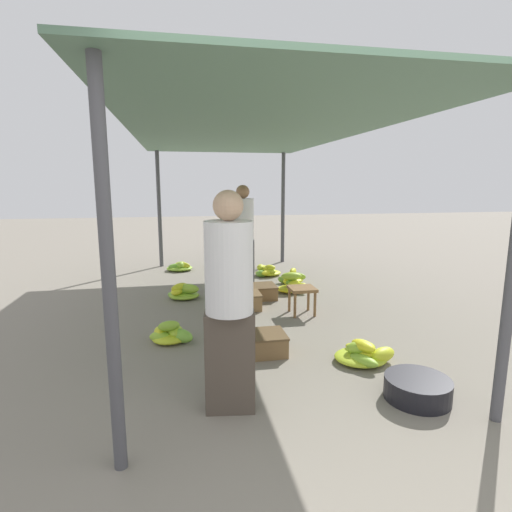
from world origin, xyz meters
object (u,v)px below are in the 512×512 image
at_px(banana_pile_right_0, 364,354).
at_px(shopper_walking_mid, 243,234).
at_px(banana_pile_left_1, 183,292).
at_px(banana_pile_left_0, 170,334).
at_px(basin_black, 417,389).
at_px(banana_pile_right_2, 267,271).
at_px(crate_far, 261,291).
at_px(crate_mid, 246,301).
at_px(banana_pile_right_1, 292,285).
at_px(crate_near, 266,343).
at_px(vendor_foreground, 229,300).
at_px(stool, 302,292).
at_px(banana_pile_right_3, 292,278).
at_px(banana_pile_left_2, 180,267).

distance_m(banana_pile_right_0, shopper_walking_mid, 3.38).
bearing_deg(banana_pile_left_1, banana_pile_left_0, -95.32).
height_order(basin_black, shopper_walking_mid, shopper_walking_mid).
distance_m(banana_pile_left_1, banana_pile_right_2, 2.04).
distance_m(banana_pile_left_0, banana_pile_right_0, 2.07).
bearing_deg(crate_far, crate_mid, -124.46).
height_order(banana_pile_right_1, crate_near, banana_pile_right_1).
bearing_deg(vendor_foreground, banana_pile_right_0, 22.20).
bearing_deg(banana_pile_left_0, crate_near, -26.94).
distance_m(stool, banana_pile_right_0, 1.56).
bearing_deg(banana_pile_right_3, crate_mid, -128.59).
xyz_separation_m(banana_pile_left_0, banana_pile_left_1, (0.16, 1.68, 0.02)).
relative_size(banana_pile_right_0, shopper_walking_mid, 0.36).
height_order(vendor_foreground, banana_pile_right_1, vendor_foreground).
bearing_deg(banana_pile_right_2, vendor_foreground, -105.90).
bearing_deg(stool, banana_pile_right_3, 78.51).
distance_m(crate_mid, shopper_walking_mid, 1.52).
xyz_separation_m(basin_black, banana_pile_left_2, (-1.87, 5.34, -0.01)).
bearing_deg(banana_pile_left_1, crate_near, -69.41).
relative_size(banana_pile_left_0, banana_pile_right_1, 1.06).
relative_size(banana_pile_left_0, banana_pile_left_1, 0.98).
bearing_deg(banana_pile_left_1, banana_pile_right_2, 39.05).
distance_m(banana_pile_right_0, crate_near, 0.98).
xyz_separation_m(stool, banana_pile_right_3, (0.34, 1.68, -0.21)).
bearing_deg(banana_pile_left_1, stool, -33.39).
bearing_deg(basin_black, banana_pile_left_2, 109.31).
xyz_separation_m(banana_pile_right_3, crate_far, (-0.72, -0.84, 0.02)).
relative_size(banana_pile_right_0, banana_pile_right_1, 1.23).
relative_size(stool, crate_mid, 0.90).
relative_size(basin_black, banana_pile_left_0, 1.00).
xyz_separation_m(banana_pile_left_1, crate_mid, (0.86, -0.65, 0.00)).
xyz_separation_m(banana_pile_left_2, banana_pile_right_0, (1.75, -4.63, 0.01)).
bearing_deg(banana_pile_right_2, stool, -90.66).
height_order(vendor_foreground, banana_pile_left_2, vendor_foreground).
height_order(banana_pile_left_2, crate_near, crate_near).
xyz_separation_m(banana_pile_left_0, banana_pile_right_3, (2.06, 2.33, -0.00)).
bearing_deg(banana_pile_right_3, crate_far, -130.72).
xyz_separation_m(banana_pile_right_0, banana_pile_right_3, (0.19, 3.22, 0.00)).
height_order(crate_near, crate_mid, crate_mid).
distance_m(basin_black, banana_pile_left_1, 3.76).
bearing_deg(vendor_foreground, banana_pile_left_2, 94.03).
distance_m(banana_pile_left_2, banana_pile_right_3, 2.40).
height_order(banana_pile_left_2, crate_far, crate_far).
xyz_separation_m(banana_pile_right_2, crate_far, (-0.41, -1.47, 0.01)).
height_order(vendor_foreground, crate_far, vendor_foreground).
bearing_deg(vendor_foreground, shopper_walking_mid, 79.45).
bearing_deg(basin_black, crate_mid, 110.35).
bearing_deg(banana_pile_left_2, crate_far, -61.48).
bearing_deg(banana_pile_left_2, banana_pile_left_0, -91.77).
height_order(banana_pile_left_1, shopper_walking_mid, shopper_walking_mid).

